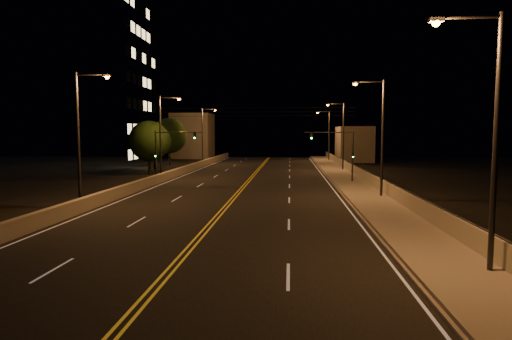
# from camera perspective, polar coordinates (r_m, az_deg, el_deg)

# --- Properties ---
(ground) EXTENTS (160.00, 160.00, 0.00)m
(ground) POSITION_cam_1_polar(r_m,az_deg,el_deg) (15.47, -13.24, -15.03)
(ground) COLOR black
(ground) RESTS_ON ground
(road) EXTENTS (18.00, 120.00, 0.02)m
(road) POSITION_cam_1_polar(r_m,az_deg,el_deg) (34.54, -3.05, -3.81)
(road) COLOR black
(road) RESTS_ON ground
(sidewalk) EXTENTS (3.60, 120.00, 0.30)m
(sidewalk) POSITION_cam_1_polar(r_m,az_deg,el_deg) (34.78, 14.91, -3.68)
(sidewalk) COLOR gray
(sidewalk) RESTS_ON ground
(curb) EXTENTS (0.14, 120.00, 0.15)m
(curb) POSITION_cam_1_polar(r_m,az_deg,el_deg) (34.51, 11.84, -3.81)
(curb) COLOR gray
(curb) RESTS_ON ground
(parapet_wall) EXTENTS (0.30, 120.00, 1.00)m
(parapet_wall) POSITION_cam_1_polar(r_m,az_deg,el_deg) (35.03, 17.59, -2.61)
(parapet_wall) COLOR #9E9784
(parapet_wall) RESTS_ON sidewalk
(jersey_barrier) EXTENTS (0.45, 120.00, 0.94)m
(jersey_barrier) POSITION_cam_1_polar(r_m,az_deg,el_deg) (36.86, -17.55, -2.76)
(jersey_barrier) COLOR #9E9784
(jersey_barrier) RESTS_ON ground
(distant_building_right) EXTENTS (6.00, 10.00, 6.50)m
(distant_building_right) POSITION_cam_1_polar(r_m,az_deg,el_deg) (82.52, 12.91, 3.40)
(distant_building_right) COLOR gray
(distant_building_right) RESTS_ON ground
(distant_building_left) EXTENTS (8.00, 8.00, 9.37)m
(distant_building_left) POSITION_cam_1_polar(r_m,az_deg,el_deg) (91.57, -8.43, 4.51)
(distant_building_left) COLOR gray
(distant_building_left) RESTS_ON ground
(parapet_rail) EXTENTS (0.06, 120.00, 0.06)m
(parapet_rail) POSITION_cam_1_polar(r_m,az_deg,el_deg) (34.97, 17.61, -1.75)
(parapet_rail) COLOR black
(parapet_rail) RESTS_ON parapet_wall
(lane_markings) EXTENTS (17.32, 116.00, 0.00)m
(lane_markings) POSITION_cam_1_polar(r_m,az_deg,el_deg) (34.46, -3.07, -3.81)
(lane_markings) COLOR silver
(lane_markings) RESTS_ON road
(streetlight_0) EXTENTS (2.55, 0.28, 9.42)m
(streetlight_0) POSITION_cam_1_polar(r_m,az_deg,el_deg) (17.25, 28.59, 4.90)
(streetlight_0) COLOR #2D2D33
(streetlight_0) RESTS_ON ground
(streetlight_1) EXTENTS (2.55, 0.28, 9.42)m
(streetlight_1) POSITION_cam_1_polar(r_m,az_deg,el_deg) (35.10, 16.11, 5.01)
(streetlight_1) COLOR #2D2D33
(streetlight_1) RESTS_ON ground
(streetlight_2) EXTENTS (2.55, 0.28, 9.42)m
(streetlight_2) POSITION_cam_1_polar(r_m,az_deg,el_deg) (59.74, 11.32, 4.99)
(streetlight_2) COLOR #2D2D33
(streetlight_2) RESTS_ON ground
(streetlight_3) EXTENTS (2.55, 0.28, 9.42)m
(streetlight_3) POSITION_cam_1_polar(r_m,az_deg,el_deg) (81.19, 9.53, 4.97)
(streetlight_3) COLOR #2D2D33
(streetlight_3) RESTS_ON ground
(streetlight_4) EXTENTS (2.55, 0.28, 9.42)m
(streetlight_4) POSITION_cam_1_polar(r_m,az_deg,el_deg) (32.20, -22.22, 4.86)
(streetlight_4) COLOR #2D2D33
(streetlight_4) RESTS_ON ground
(streetlight_5) EXTENTS (2.55, 0.28, 9.42)m
(streetlight_5) POSITION_cam_1_polar(r_m,az_deg,el_deg) (49.91, -12.34, 5.00)
(streetlight_5) COLOR #2D2D33
(streetlight_5) RESTS_ON ground
(streetlight_6) EXTENTS (2.55, 0.28, 9.42)m
(streetlight_6) POSITION_cam_1_polar(r_m,az_deg,el_deg) (72.63, -6.96, 5.01)
(streetlight_6) COLOR #2D2D33
(streetlight_6) RESTS_ON ground
(traffic_signal_right) EXTENTS (5.11, 0.31, 5.55)m
(traffic_signal_right) POSITION_cam_1_polar(r_m,az_deg,el_deg) (45.12, 11.44, 2.68)
(traffic_signal_right) COLOR #2D2D33
(traffic_signal_right) RESTS_ON ground
(traffic_signal_left) EXTENTS (5.11, 0.31, 5.55)m
(traffic_signal_left) POSITION_cam_1_polar(r_m,az_deg,el_deg) (46.72, -11.97, 2.74)
(traffic_signal_left) COLOR #2D2D33
(traffic_signal_left) RESTS_ON ground
(overhead_wires) EXTENTS (22.00, 0.03, 0.83)m
(overhead_wires) POSITION_cam_1_polar(r_m,az_deg,el_deg) (43.62, -1.43, 7.74)
(overhead_wires) COLOR black
(building_tower) EXTENTS (24.00, 15.00, 32.53)m
(building_tower) POSITION_cam_1_polar(r_m,az_deg,el_deg) (78.79, -23.43, 12.13)
(building_tower) COLOR gray
(building_tower) RESTS_ON ground
(tree_0) EXTENTS (5.05, 5.05, 6.84)m
(tree_0) POSITION_cam_1_polar(r_m,az_deg,el_deg) (55.34, -14.06, 3.80)
(tree_0) COLOR black
(tree_0) RESTS_ON ground
(tree_1) EXTENTS (4.81, 4.81, 6.51)m
(tree_1) POSITION_cam_1_polar(r_m,az_deg,el_deg) (63.91, -13.38, 3.75)
(tree_1) COLOR black
(tree_1) RESTS_ON ground
(tree_2) EXTENTS (5.70, 5.70, 7.72)m
(tree_2) POSITION_cam_1_polar(r_m,az_deg,el_deg) (70.49, -11.52, 4.51)
(tree_2) COLOR black
(tree_2) RESTS_ON ground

